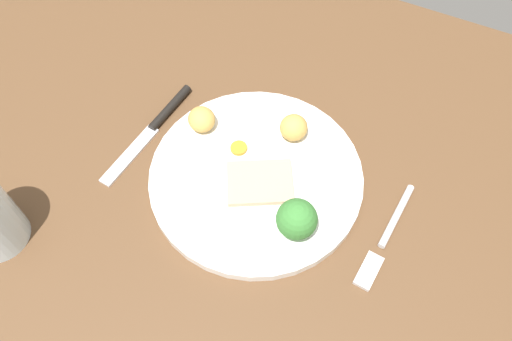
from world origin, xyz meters
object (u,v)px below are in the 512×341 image
Objects in this scene: dinner_plate at (256,177)px; broccoli_floret at (297,219)px; knife at (156,125)px; roast_potato_left at (294,128)px; carrot_coin_front at (239,148)px; fork at (385,238)px; meat_slice_main at (259,185)px; roast_potato_right at (202,119)px.

broccoli_floret is (-7.55, 5.00, 3.58)cm from dinner_plate.
dinner_plate is at bearing 89.92° from knife.
carrot_coin_front is (5.52, 5.10, -1.48)cm from roast_potato_left.
fork is (-21.38, 3.35, -1.24)cm from carrot_coin_front.
knife is at bearing -16.13° from broccoli_floret.
meat_slice_main is 9.25cm from roast_potato_left.
broccoli_floret is at bearing 114.42° from roast_potato_left.
fork is at bearing 170.52° from roast_potato_right.
roast_potato_left reaches higher than dinner_plate.
meat_slice_main is 7.82cm from broccoli_floret.
roast_potato_right is (11.58, 3.87, -0.16)cm from roast_potato_left.
broccoli_floret is 0.29× the size of knife.
meat_slice_main reaches higher than knife.
knife is at bearing 17.96° from roast_potato_left.
dinner_plate is 7.43× the size of roast_potato_left.
roast_potato_left is 13.96cm from broccoli_floret.
roast_potato_left reaches higher than carrot_coin_front.
knife is at bearing 3.30° from carrot_coin_front.
broccoli_floret reaches higher than carrot_coin_front.
broccoli_floret is (-17.33, 8.79, 1.33)cm from roast_potato_right.
roast_potato_right is 7.10cm from knife.
meat_slice_main is 2.17× the size of roast_potato_right.
roast_potato_right reaches higher than knife.
roast_potato_left reaches higher than meat_slice_main.
dinner_plate is 16.25cm from knife.
broccoli_floret reaches higher than roast_potato_right.
roast_potato_left is (-1.80, -7.67, 2.41)cm from dinner_plate.
roast_potato_right is (10.81, -5.25, 1.15)cm from meat_slice_main.
dinner_plate reaches higher than fork.
knife is (16.14, -1.85, -0.25)cm from dinner_plate.
carrot_coin_front is 0.41× the size of broccoli_floret.
roast_potato_left is at bearing -137.26° from carrot_coin_front.
meat_slice_main is at bearing -28.53° from broccoli_floret.
meat_slice_main is at bearing -82.46° from fork.
fork is 0.83× the size of knife.
dinner_plate is at bearing -33.49° from broccoli_floret.
carrot_coin_front is at bearing -40.26° from meat_slice_main.
dinner_plate is 5.07× the size of broccoli_floret.
roast_potato_left reaches higher than fork.
dinner_plate is 3.33× the size of meat_slice_main.
broccoli_floret is at bearing -62.14° from fork.
roast_potato_left reaches higher than knife.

